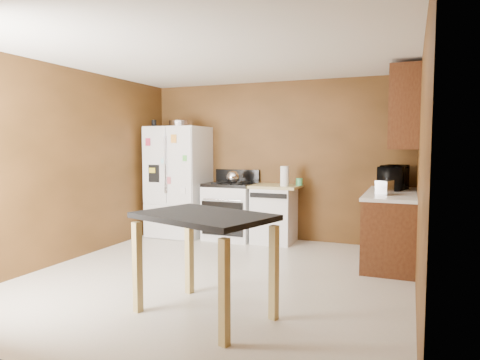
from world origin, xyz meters
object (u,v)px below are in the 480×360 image
Objects in this scene: microwave at (393,179)px; island at (204,230)px; refrigerator at (179,181)px; gas_range at (231,210)px; roasting_pan at (181,124)px; paper_towel at (285,176)px; green_canister at (299,182)px; dishwasher at (274,213)px; kettle at (233,177)px; toaster at (385,188)px; pen_cup at (154,124)px.

microwave is 0.41× the size of island.
refrigerator is 1.01m from gas_range.
island is at bearing -71.16° from gas_range.
island is at bearing -57.23° from roasting_pan.
roasting_pan is at bearing 178.11° from paper_towel.
dishwasher is at bearing -169.77° from green_canister.
green_canister reaches higher than dishwasher.
kettle is 0.11× the size of refrigerator.
roasting_pan is 1.64× the size of toaster.
microwave is 0.60× the size of dishwasher.
refrigerator reaches higher than island.
gas_range reaches higher than toaster.
microwave is (3.30, -0.05, -0.80)m from roasting_pan.
paper_towel is at bearing -33.95° from dishwasher.
dishwasher is (0.64, 0.13, -0.55)m from kettle.
pen_cup reaches higher than kettle.
roasting_pan is at bearing -176.59° from gas_range.
paper_towel is 0.34× the size of dishwasher.
gas_range is at bearing 3.81° from refrigerator.
refrigerator is at bearing 178.47° from paper_towel.
microwave is at bearing 0.25° from pen_cup.
dishwasher is at bearing 3.98° from pen_cup.
gas_range is 1.24× the size of dishwasher.
pen_cup reaches higher than microwave.
roasting_pan is at bearing -175.85° from toaster.
gas_range reaches higher than dishwasher.
green_canister is at bearing 94.85° from microwave.
island is (1.86, -2.89, -1.09)m from roasting_pan.
microwave is at bearing 63.10° from island.
roasting_pan is 2.15m from green_canister.
island is (-1.37, -2.15, -0.23)m from toaster.
island is at bearing -105.37° from toaster.
pen_cup is 2.40m from paper_towel.
microwave is at bearing 0.28° from paper_towel.
pen_cup is 0.49× the size of toaster.
refrigerator is at bearing -177.01° from dishwasher.
paper_towel reaches higher than gas_range.
roasting_pan reaches higher than refrigerator.
roasting_pan is 0.22× the size of refrigerator.
microwave is 0.30× the size of refrigerator.
pen_cup is at bearing -176.02° from dishwasher.
refrigerator reaches higher than gas_range.
kettle is 2.36m from microwave.
green_canister is at bearing 4.34° from refrigerator.
pen_cup is 0.13× the size of dishwasher.
dishwasher is 2.99m from island.
gas_range is at bearing -178.06° from dishwasher.
refrigerator is (-3.35, 0.04, -0.15)m from microwave.
roasting_pan reaches higher than paper_towel.
paper_towel is at bearing 0.23° from pen_cup.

